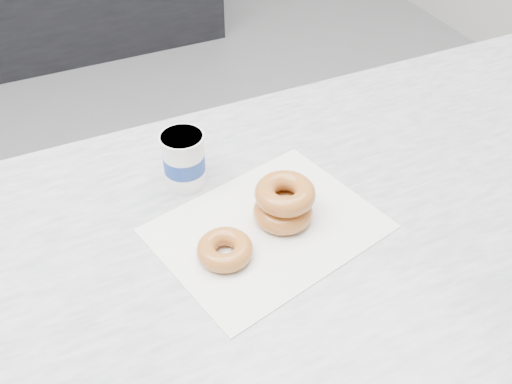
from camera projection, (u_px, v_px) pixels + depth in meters
ground at (85, 343)px, 1.79m from camera, size 5.00×5.00×0.00m
wax_paper at (268, 228)px, 0.91m from camera, size 0.39×0.33×0.00m
donut_single at (225, 250)px, 0.85m from camera, size 0.10×0.10×0.03m
donut_stack at (284, 202)px, 0.90m from camera, size 0.11×0.11×0.07m
coffee_cup at (184, 160)px, 0.96m from camera, size 0.09×0.09×0.10m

